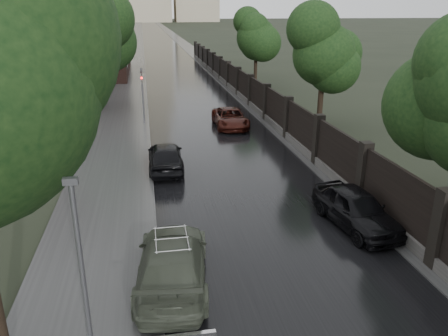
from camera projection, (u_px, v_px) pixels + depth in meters
road at (152, 29)px, 184.21m from camera, size 8.00×420.00×0.02m
sidewalk_left at (137, 29)px, 183.19m from camera, size 4.00×420.00×0.16m
verge_right at (165, 29)px, 185.11m from camera, size 3.00×420.00×0.08m
fence_right at (245, 90)px, 38.52m from camera, size 0.45×75.72×2.70m
tree_left_far at (90, 44)px, 33.12m from camera, size 4.25×4.25×7.39m
tree_right_b at (324, 55)px, 28.39m from camera, size 4.08×4.08×7.01m
tree_right_c at (256, 38)px, 45.04m from camera, size 4.08×4.08×7.01m
lamp_post at (86, 300)px, 8.07m from camera, size 0.25×0.12×5.11m
traffic_light at (142, 92)px, 30.08m from camera, size 0.16×0.32×4.00m
volga_sedan at (173, 262)px, 12.87m from camera, size 2.57×5.23×1.46m
hatchback_left at (165, 156)px, 22.13m from camera, size 1.79×4.32×1.46m
car_right_near at (356, 209)px, 16.30m from camera, size 2.26×4.48×1.47m
car_right_far at (230, 118)px, 30.28m from camera, size 2.23×4.68×1.29m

